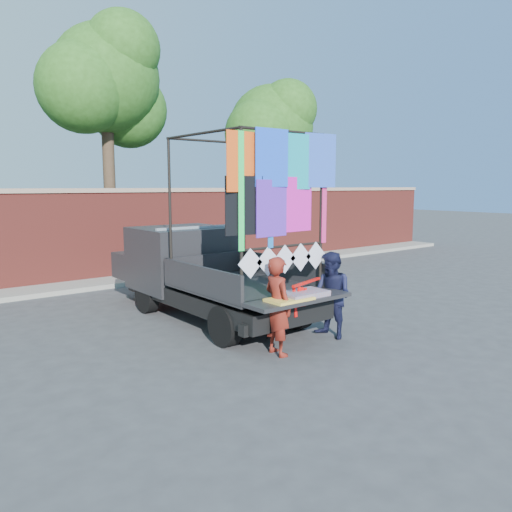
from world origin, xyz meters
TOP-DOWN VIEW (x-y plane):
  - ground at (0.00, 0.00)m, footprint 90.00×90.00m
  - brick_wall at (0.00, 7.00)m, footprint 30.00×0.45m
  - curb at (0.00, 6.30)m, footprint 30.00×1.20m
  - tree_mid at (1.02, 8.12)m, footprint 4.20×3.30m
  - tree_right at (7.52, 8.12)m, footprint 4.20×3.30m
  - pickup_truck at (0.34, 2.19)m, footprint 2.26×5.67m
  - woman at (-0.06, -0.91)m, footprint 0.42×0.60m
  - man at (1.28, -0.82)m, footprint 0.60×0.76m
  - streamer_bundle at (0.51, -0.88)m, footprint 0.87×0.31m

SIDE VIEW (x-z plane):
  - ground at x=0.00m, z-range 0.00..0.00m
  - curb at x=0.00m, z-range 0.00..0.12m
  - man at x=1.28m, z-range 0.00..1.53m
  - woman at x=-0.06m, z-range 0.00..1.58m
  - pickup_truck at x=0.34m, z-range -0.88..2.68m
  - streamer_bundle at x=0.51m, z-range 0.60..1.21m
  - brick_wall at x=0.00m, z-range 0.02..2.63m
  - tree_right at x=7.52m, z-range 1.44..8.06m
  - tree_mid at x=1.02m, z-range 1.83..9.56m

